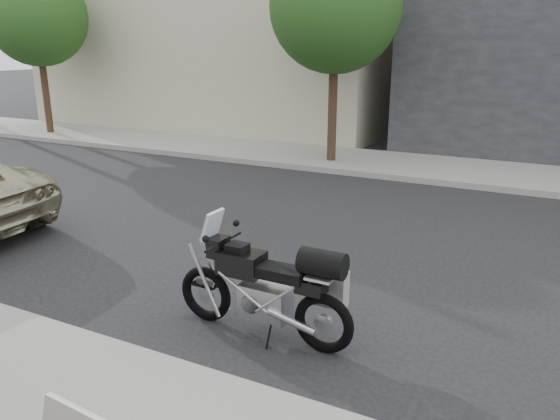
{
  "coord_description": "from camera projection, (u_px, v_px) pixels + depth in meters",
  "views": [
    {
      "loc": [
        -3.5,
        7.88,
        3.23
      ],
      "look_at": [
        -0.03,
        1.09,
        0.9
      ],
      "focal_mm": 35.0,
      "sensor_mm": 36.0,
      "label": 1
    }
  ],
  "objects": [
    {
      "name": "far_sidewalk",
      "position": [
        407.0,
        166.0,
        14.69
      ],
      "size": [
        44.0,
        3.0,
        0.15
      ],
      "primitive_type": "cube",
      "color": "gray",
      "rests_on": "ground"
    },
    {
      "name": "ground",
      "position": [
        308.0,
        244.0,
        9.17
      ],
      "size": [
        120.0,
        120.0,
        0.0
      ],
      "primitive_type": "plane",
      "color": "black",
      "rests_on": "ground"
    },
    {
      "name": "far_building_cream",
      "position": [
        247.0,
        25.0,
        23.42
      ],
      "size": [
        14.0,
        11.0,
        8.0
      ],
      "color": "#B9B094",
      "rests_on": "ground"
    },
    {
      "name": "street_tree_right",
      "position": [
        36.0,
        16.0,
        18.73
      ],
      "size": [
        3.4,
        3.4,
        5.7
      ],
      "color": "#3B281A",
      "rests_on": "far_sidewalk"
    },
    {
      "name": "street_tree_mid",
      "position": [
        335.0,
        7.0,
        13.95
      ],
      "size": [
        3.4,
        3.4,
        5.7
      ],
      "color": "#3B281A",
      "rests_on": "far_sidewalk"
    },
    {
      "name": "motorcycle",
      "position": [
        274.0,
        288.0,
        6.1
      ],
      "size": [
        2.24,
        0.72,
        1.42
      ],
      "rotation": [
        0.0,
        0.0,
        -0.02
      ],
      "color": "black",
      "rests_on": "ground"
    }
  ]
}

